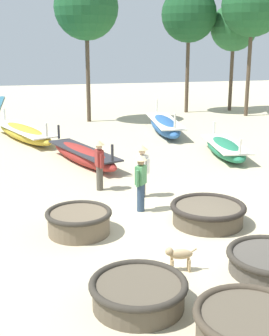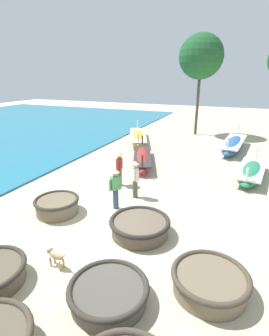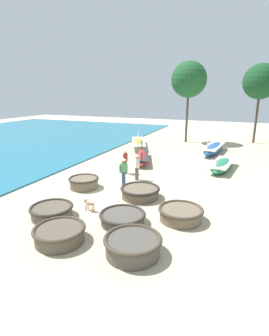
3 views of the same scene
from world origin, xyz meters
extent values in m
plane|color=#C6B793|center=(0.00, 0.00, 0.00)|extent=(80.00, 80.00, 0.00)
cylinder|color=brown|center=(0.53, 0.27, 0.25)|extent=(1.89, 1.89, 0.49)
torus|color=#28231E|center=(0.53, 0.27, 0.49)|extent=(2.04, 2.04, 0.15)
cylinder|color=brown|center=(3.02, -1.37, 0.24)|extent=(1.77, 1.77, 0.49)
torus|color=#42382B|center=(3.02, -1.37, 0.49)|extent=(1.91, 1.91, 0.14)
cylinder|color=brown|center=(-0.64, -4.70, 0.26)|extent=(1.76, 1.76, 0.51)
torus|color=#42382B|center=(-0.64, -4.70, 0.51)|extent=(1.91, 1.91, 0.14)
cylinder|color=#4C473F|center=(0.88, -2.59, 0.20)|extent=(1.79, 1.79, 0.41)
torus|color=#332D26|center=(0.88, -2.59, 0.41)|extent=(1.93, 1.93, 0.14)
cylinder|color=brown|center=(-2.93, 0.37, 0.28)|extent=(1.58, 1.58, 0.56)
torus|color=#332D26|center=(-2.93, 0.37, 0.56)|extent=(1.71, 1.71, 0.13)
cylinder|color=#4C473F|center=(2.11, -4.40, 0.29)|extent=(1.82, 1.82, 0.57)
torus|color=#42382B|center=(2.11, -4.40, 0.57)|extent=(1.97, 1.97, 0.15)
cylinder|color=brown|center=(-2.19, -3.26, 0.23)|extent=(1.72, 1.72, 0.46)
torus|color=#332D26|center=(-2.19, -3.26, 0.46)|extent=(1.86, 1.86, 0.14)
ellipsoid|color=#285693|center=(2.79, 12.46, 0.40)|extent=(1.70, 5.64, 0.79)
cube|color=silver|center=(2.79, 12.46, 0.65)|extent=(1.71, 5.20, 0.06)
cylinder|color=silver|center=(3.03, 15.00, 1.10)|extent=(0.10, 0.10, 0.71)
cylinder|color=silver|center=(2.55, 9.91, 1.10)|extent=(0.10, 0.10, 0.71)
ellipsoid|color=maroon|center=(-2.06, 7.23, 0.33)|extent=(2.66, 4.95, 0.66)
cube|color=#2D2D33|center=(-2.06, 7.23, 0.55)|extent=(2.55, 4.60, 0.06)
cylinder|color=#2D2D33|center=(-2.88, 9.35, 0.91)|extent=(0.10, 0.10, 0.60)
cylinder|color=#2D2D33|center=(-1.25, 5.11, 0.91)|extent=(0.10, 0.10, 0.60)
ellipsoid|color=#237551|center=(3.95, 7.18, 0.32)|extent=(1.67, 4.28, 0.63)
cube|color=silver|center=(3.95, 7.18, 0.52)|extent=(1.68, 3.96, 0.06)
cylinder|color=silver|center=(4.18, 9.09, 0.87)|extent=(0.10, 0.10, 0.57)
cylinder|color=silver|center=(3.72, 5.28, 0.87)|extent=(0.10, 0.10, 0.57)
ellipsoid|color=gold|center=(-4.40, 12.31, 0.34)|extent=(3.33, 5.82, 0.68)
cube|color=silver|center=(-4.40, 12.31, 0.55)|extent=(3.20, 5.41, 0.06)
cylinder|color=silver|center=(-5.41, 14.77, 0.93)|extent=(0.10, 0.10, 0.61)
cylinder|color=silver|center=(-3.38, 9.85, 0.93)|extent=(0.10, 0.10, 0.61)
cylinder|color=#2D425B|center=(-1.02, 1.59, 0.41)|extent=(0.22, 0.22, 0.82)
cube|color=#4C8E56|center=(-1.02, 1.59, 1.09)|extent=(0.38, 0.40, 0.54)
sphere|color=#A37556|center=(-1.02, 1.59, 1.47)|extent=(0.20, 0.20, 0.20)
cylinder|color=#4C8E56|center=(-0.88, 1.77, 1.04)|extent=(0.09, 0.09, 0.48)
cylinder|color=#4C8E56|center=(-1.16, 1.42, 1.04)|extent=(0.09, 0.09, 0.48)
cone|color=#D1BC84|center=(-1.02, 1.59, 1.60)|extent=(0.36, 0.36, 0.14)
cylinder|color=#4C473D|center=(-1.90, 3.77, 0.41)|extent=(0.22, 0.22, 0.82)
cube|color=maroon|center=(-1.90, 3.77, 1.09)|extent=(0.27, 0.37, 0.54)
sphere|color=#DBB28E|center=(-1.90, 3.77, 1.47)|extent=(0.20, 0.20, 0.20)
cylinder|color=maroon|center=(-1.93, 3.99, 1.04)|extent=(0.09, 0.09, 0.48)
cylinder|color=maroon|center=(-1.87, 3.55, 1.04)|extent=(0.09, 0.09, 0.48)
cone|color=#D1BC84|center=(-1.90, 3.77, 1.60)|extent=(0.36, 0.36, 0.14)
cylinder|color=#4C473D|center=(-0.70, 2.82, 0.41)|extent=(0.22, 0.22, 0.82)
cube|color=silver|center=(-0.70, 2.82, 1.09)|extent=(0.40, 0.40, 0.54)
sphere|color=#DBB28E|center=(-0.70, 2.82, 1.47)|extent=(0.20, 0.20, 0.20)
cylinder|color=silver|center=(-0.85, 2.97, 1.04)|extent=(0.09, 0.09, 0.48)
cylinder|color=silver|center=(-0.54, 2.66, 1.04)|extent=(0.09, 0.09, 0.48)
cone|color=#D1BC84|center=(-0.70, 2.82, 1.60)|extent=(0.36, 0.36, 0.14)
ellipsoid|color=tan|center=(-1.00, -2.10, 0.39)|extent=(0.55, 0.28, 0.22)
sphere|color=tan|center=(-1.24, -2.06, 0.46)|extent=(0.18, 0.18, 0.18)
cylinder|color=tan|center=(-0.76, -2.14, 0.45)|extent=(0.21, 0.07, 0.16)
cylinder|color=tan|center=(-1.19, -2.14, 0.14)|extent=(0.06, 0.06, 0.28)
cylinder|color=tan|center=(-1.17, -2.00, 0.14)|extent=(0.06, 0.06, 0.28)
cylinder|color=tan|center=(-0.83, -2.20, 0.14)|extent=(0.06, 0.06, 0.28)
cylinder|color=tan|center=(-0.81, -2.06, 0.14)|extent=(0.06, 0.06, 0.28)
cylinder|color=#4C3D2D|center=(6.17, 19.04, 2.52)|extent=(0.24, 0.24, 5.04)
sphere|color=#194723|center=(6.17, 19.04, 6.28)|extent=(3.53, 3.53, 3.53)
cylinder|color=#4C3D2D|center=(-0.66, 16.87, 2.61)|extent=(0.24, 0.24, 5.22)
sphere|color=#1E5128|center=(-0.66, 16.87, 6.49)|extent=(3.65, 3.65, 3.65)
camera|label=1|loc=(-3.91, -10.81, 4.86)|focal=50.00mm
camera|label=2|loc=(3.28, -6.77, 5.05)|focal=28.00mm
camera|label=3|loc=(5.10, -11.42, 5.22)|focal=28.00mm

